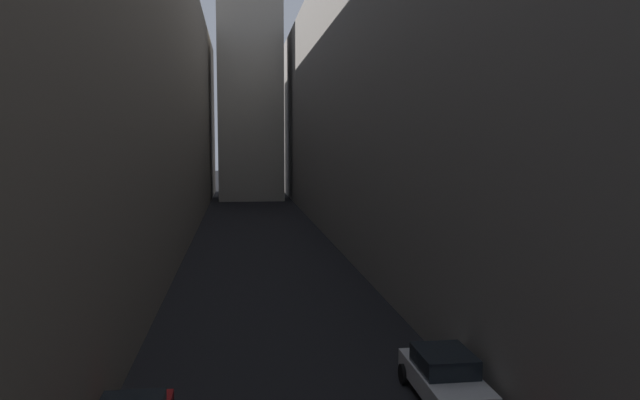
{
  "coord_description": "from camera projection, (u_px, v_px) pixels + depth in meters",
  "views": [
    {
      "loc": [
        -1.68,
        4.82,
        7.77
      ],
      "look_at": [
        0.0,
        17.29,
        6.59
      ],
      "focal_mm": 33.78,
      "sensor_mm": 36.0,
      "label": 1
    }
  ],
  "objects": [
    {
      "name": "building_block_left",
      "position": [
        90.0,
        94.0,
        42.85
      ],
      "size": [
        13.29,
        108.0,
        22.59
      ],
      "primitive_type": "cube",
      "color": "#60594F",
      "rests_on": "ground"
    },
    {
      "name": "parked_car_right_far",
      "position": [
        445.0,
        376.0,
        18.16
      ],
      "size": [
        1.95,
        4.24,
        1.52
      ],
      "rotation": [
        0.0,
        0.0,
        1.57
      ],
      "color": "silver",
      "rests_on": "ground"
    },
    {
      "name": "building_block_right",
      "position": [
        412.0,
        94.0,
        45.97
      ],
      "size": [
        11.97,
        108.0,
        23.12
      ],
      "primitive_type": "cube",
      "color": "slate",
      "rests_on": "ground"
    },
    {
      "name": "ground_plane",
      "position": [
        263.0,
        251.0,
        43.55
      ],
      "size": [
        264.0,
        264.0,
        0.0
      ],
      "primitive_type": "plane",
      "color": "black"
    }
  ]
}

